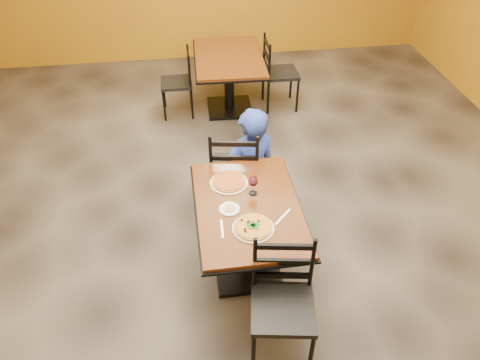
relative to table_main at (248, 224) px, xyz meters
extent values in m
cube|color=black|center=(0.00, 0.50, -0.56)|extent=(7.00, 8.00, 0.01)
cube|color=#60330F|center=(0.00, 0.00, 0.18)|extent=(0.80, 1.20, 0.03)
cube|color=black|center=(0.00, 0.00, 0.15)|extent=(0.83, 1.23, 0.02)
cylinder|color=black|center=(0.00, 0.00, -0.19)|extent=(0.12, 0.12, 0.66)
cube|color=black|center=(0.00, 0.00, -0.54)|extent=(0.55, 0.55, 0.04)
cube|color=#60330F|center=(0.19, 2.78, 0.18)|extent=(0.87, 1.27, 0.03)
cube|color=black|center=(0.19, 2.78, 0.15)|extent=(0.91, 1.30, 0.02)
cylinder|color=black|center=(0.19, 2.78, -0.19)|extent=(0.12, 0.12, 0.66)
cube|color=black|center=(0.19, 2.78, -0.54)|extent=(0.59, 0.59, 0.04)
imported|color=#1B2697|center=(0.16, 0.89, -0.02)|extent=(0.64, 0.51, 1.08)
cylinder|color=white|center=(0.00, -0.26, 0.20)|extent=(0.31, 0.31, 0.01)
cylinder|color=maroon|center=(0.00, -0.26, 0.21)|extent=(0.28, 0.28, 0.02)
cylinder|color=white|center=(-0.11, 0.29, 0.20)|extent=(0.31, 0.31, 0.01)
cylinder|color=#BE7224|center=(-0.11, 0.29, 0.21)|extent=(0.28, 0.28, 0.02)
cylinder|color=white|center=(-0.15, -0.02, 0.20)|extent=(0.16, 0.16, 0.01)
cylinder|color=tan|center=(-0.15, -0.02, 0.21)|extent=(0.09, 0.09, 0.01)
cube|color=silver|center=(-0.23, -0.23, 0.20)|extent=(0.02, 0.19, 0.00)
cube|color=silver|center=(0.24, -0.16, 0.20)|extent=(0.16, 0.16, 0.00)
camera|label=1|loc=(-0.45, -2.68, 2.62)|focal=35.17mm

